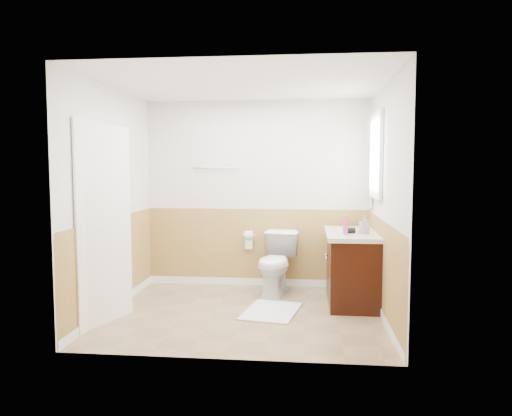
# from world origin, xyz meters

# --- Properties ---
(floor) EXTENTS (3.00, 3.00, 0.00)m
(floor) POSITION_xyz_m (0.00, 0.00, 0.00)
(floor) COLOR #8C7051
(floor) RESTS_ON ground
(ceiling) EXTENTS (3.00, 3.00, 0.00)m
(ceiling) POSITION_xyz_m (0.00, 0.00, 2.50)
(ceiling) COLOR white
(ceiling) RESTS_ON floor
(wall_back) EXTENTS (3.00, 0.00, 3.00)m
(wall_back) POSITION_xyz_m (0.00, 1.30, 1.25)
(wall_back) COLOR silver
(wall_back) RESTS_ON floor
(wall_front) EXTENTS (3.00, 0.00, 3.00)m
(wall_front) POSITION_xyz_m (0.00, -1.30, 1.25)
(wall_front) COLOR silver
(wall_front) RESTS_ON floor
(wall_left) EXTENTS (0.00, 3.00, 3.00)m
(wall_left) POSITION_xyz_m (-1.50, 0.00, 1.25)
(wall_left) COLOR silver
(wall_left) RESTS_ON floor
(wall_right) EXTENTS (0.00, 3.00, 3.00)m
(wall_right) POSITION_xyz_m (1.50, 0.00, 1.25)
(wall_right) COLOR silver
(wall_right) RESTS_ON floor
(wainscot_back) EXTENTS (3.00, 0.00, 3.00)m
(wainscot_back) POSITION_xyz_m (0.00, 1.29, 0.50)
(wainscot_back) COLOR tan
(wainscot_back) RESTS_ON floor
(wainscot_front) EXTENTS (3.00, 0.00, 3.00)m
(wainscot_front) POSITION_xyz_m (0.00, -1.29, 0.50)
(wainscot_front) COLOR tan
(wainscot_front) RESTS_ON floor
(wainscot_left) EXTENTS (0.00, 2.60, 2.60)m
(wainscot_left) POSITION_xyz_m (-1.49, 0.00, 0.50)
(wainscot_left) COLOR tan
(wainscot_left) RESTS_ON floor
(wainscot_right) EXTENTS (0.00, 2.60, 2.60)m
(wainscot_right) POSITION_xyz_m (1.49, 0.00, 0.50)
(wainscot_right) COLOR tan
(wainscot_right) RESTS_ON floor
(toilet) EXTENTS (0.57, 0.84, 0.79)m
(toilet) POSITION_xyz_m (0.29, 0.88, 0.39)
(toilet) COLOR white
(toilet) RESTS_ON floor
(bath_mat) EXTENTS (0.69, 0.89, 0.02)m
(bath_mat) POSITION_xyz_m (0.29, 0.07, 0.01)
(bath_mat) COLOR white
(bath_mat) RESTS_ON floor
(vanity_cabinet) EXTENTS (0.55, 1.10, 0.80)m
(vanity_cabinet) POSITION_xyz_m (1.21, 0.57, 0.40)
(vanity_cabinet) COLOR black
(vanity_cabinet) RESTS_ON floor
(vanity_knob_left) EXTENTS (0.03, 0.03, 0.03)m
(vanity_knob_left) POSITION_xyz_m (0.91, 0.47, 0.55)
(vanity_knob_left) COLOR #B8B9BF
(vanity_knob_left) RESTS_ON vanity_cabinet
(vanity_knob_right) EXTENTS (0.03, 0.03, 0.03)m
(vanity_knob_right) POSITION_xyz_m (0.91, 0.67, 0.55)
(vanity_knob_right) COLOR #BBBAC1
(vanity_knob_right) RESTS_ON vanity_cabinet
(countertop) EXTENTS (0.60, 1.15, 0.05)m
(countertop) POSITION_xyz_m (1.20, 0.57, 0.83)
(countertop) COLOR beige
(countertop) RESTS_ON vanity_cabinet
(sink_basin) EXTENTS (0.36, 0.36, 0.02)m
(sink_basin) POSITION_xyz_m (1.21, 0.72, 0.86)
(sink_basin) COLOR silver
(sink_basin) RESTS_ON countertop
(faucet) EXTENTS (0.02, 0.02, 0.14)m
(faucet) POSITION_xyz_m (1.39, 0.72, 0.92)
(faucet) COLOR silver
(faucet) RESTS_ON countertop
(lotion_bottle) EXTENTS (0.05, 0.05, 0.22)m
(lotion_bottle) POSITION_xyz_m (1.11, 0.30, 0.96)
(lotion_bottle) COLOR #D2367D
(lotion_bottle) RESTS_ON countertop
(soap_dispenser) EXTENTS (0.11, 0.11, 0.21)m
(soap_dispenser) POSITION_xyz_m (1.33, 0.43, 0.95)
(soap_dispenser) COLOR #8C929E
(soap_dispenser) RESTS_ON countertop
(hair_dryer_body) EXTENTS (0.14, 0.07, 0.07)m
(hair_dryer_body) POSITION_xyz_m (1.16, 0.44, 0.89)
(hair_dryer_body) COLOR black
(hair_dryer_body) RESTS_ON countertop
(hair_dryer_handle) EXTENTS (0.03, 0.03, 0.07)m
(hair_dryer_handle) POSITION_xyz_m (1.13, 0.42, 0.86)
(hair_dryer_handle) COLOR black
(hair_dryer_handle) RESTS_ON countertop
(mirror_panel) EXTENTS (0.02, 0.35, 0.90)m
(mirror_panel) POSITION_xyz_m (1.48, 1.10, 1.55)
(mirror_panel) COLOR silver
(mirror_panel) RESTS_ON wall_right
(window_frame) EXTENTS (0.04, 0.80, 1.00)m
(window_frame) POSITION_xyz_m (1.47, 0.59, 1.75)
(window_frame) COLOR white
(window_frame) RESTS_ON wall_right
(window_glass) EXTENTS (0.01, 0.70, 0.90)m
(window_glass) POSITION_xyz_m (1.49, 0.59, 1.75)
(window_glass) COLOR white
(window_glass) RESTS_ON wall_right
(door) EXTENTS (0.29, 0.78, 2.04)m
(door) POSITION_xyz_m (-1.40, -0.45, 1.02)
(door) COLOR white
(door) RESTS_ON wall_left
(door_frame) EXTENTS (0.02, 0.92, 2.10)m
(door_frame) POSITION_xyz_m (-1.48, -0.45, 1.03)
(door_frame) COLOR white
(door_frame) RESTS_ON wall_left
(door_knob) EXTENTS (0.06, 0.06, 0.06)m
(door_knob) POSITION_xyz_m (-1.34, -0.12, 0.95)
(door_knob) COLOR silver
(door_knob) RESTS_ON door
(towel_bar) EXTENTS (0.62, 0.02, 0.02)m
(towel_bar) POSITION_xyz_m (-0.55, 1.25, 1.60)
(towel_bar) COLOR silver
(towel_bar) RESTS_ON wall_back
(tp_holder_bar) EXTENTS (0.14, 0.02, 0.02)m
(tp_holder_bar) POSITION_xyz_m (-0.10, 1.23, 0.70)
(tp_holder_bar) COLOR silver
(tp_holder_bar) RESTS_ON wall_back
(tp_roll) EXTENTS (0.10, 0.11, 0.11)m
(tp_roll) POSITION_xyz_m (-0.10, 1.23, 0.70)
(tp_roll) COLOR white
(tp_roll) RESTS_ON tp_holder_bar
(tp_sheet) EXTENTS (0.10, 0.01, 0.16)m
(tp_sheet) POSITION_xyz_m (-0.10, 1.23, 0.59)
(tp_sheet) COLOR white
(tp_sheet) RESTS_ON tp_roll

